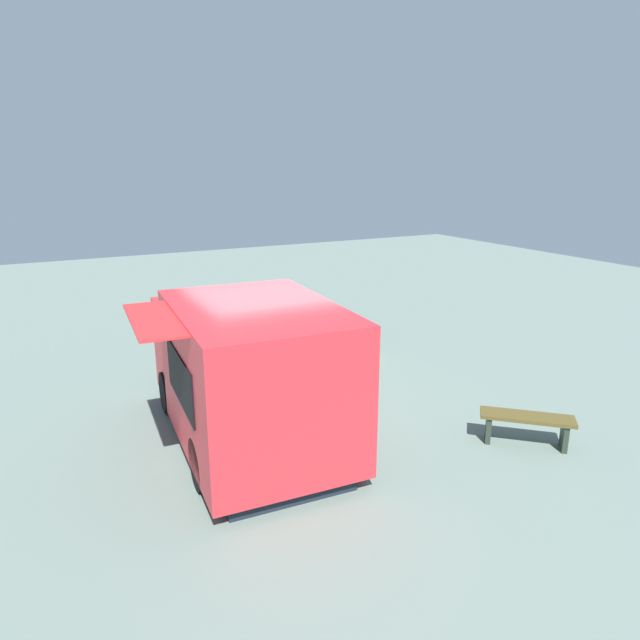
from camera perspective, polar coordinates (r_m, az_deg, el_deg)
ground_plane at (r=9.99m, az=-4.84°, el=-10.08°), size 40.00×40.00×0.00m
food_truck at (r=8.99m, az=-7.58°, el=-5.30°), size 4.82×3.07×2.36m
person_customer at (r=14.34m, az=0.86°, el=-0.48°), size 0.68×0.78×0.85m
planter_flowering_near at (r=13.00m, az=-2.85°, el=-2.01°), size 0.56×0.56×0.79m
planter_flowering_far at (r=13.07m, az=4.82°, el=-2.07°), size 0.41×0.41×0.71m
plaza_bench at (r=9.56m, az=20.39°, el=-9.86°), size 1.27×1.32×0.51m
trash_bin at (r=12.89m, az=-8.45°, el=-1.75°), size 0.42×0.42×1.01m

